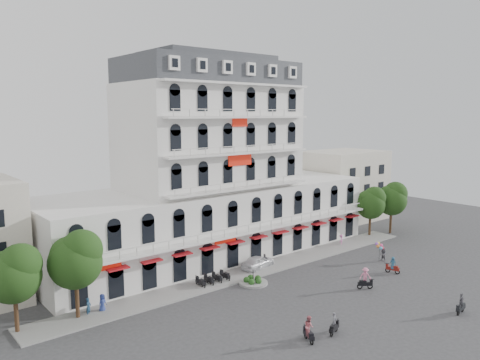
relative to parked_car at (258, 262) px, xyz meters
name	(u,v)px	position (x,y,z in m)	size (l,w,h in m)	color
ground	(313,293)	(-0.81, -9.50, -0.80)	(120.00, 120.00, 0.00)	#38383A
sidewalk	(255,270)	(-0.81, -0.50, -0.72)	(53.00, 4.00, 0.16)	gray
main_building	(210,179)	(-0.81, 8.50, 9.16)	(45.00, 15.00, 25.80)	silver
flank_building_east	(343,185)	(29.19, 10.50, 5.20)	(14.00, 10.00, 12.00)	beige
traffic_island	(253,282)	(-3.82, -3.50, -0.55)	(3.20, 3.20, 1.60)	gray
parked_scooter_row	(213,284)	(-7.16, -0.70, -0.80)	(4.40, 1.80, 1.10)	black
tree_west_outer	(14,272)	(-26.76, 0.48, 4.55)	(4.50, 4.48, 7.76)	#382314
tree_west_inner	(76,258)	(-21.76, -0.02, 4.88)	(4.76, 4.76, 8.25)	#382314
tree_east_inner	(371,202)	(23.24, 0.48, 4.41)	(4.40, 4.37, 7.57)	#382314
tree_east_outer	(392,198)	(27.24, -0.52, 4.75)	(4.65, 4.65, 8.05)	#382314
parked_car	(258,262)	(0.00, 0.00, 0.00)	(1.90, 4.72, 1.61)	silver
rider_west	(334,325)	(-6.29, -16.71, 0.03)	(1.65, 0.81, 1.95)	black
rider_southwest	(309,328)	(-8.90, -16.21, 0.34)	(0.94, 1.62, 2.22)	black
rider_east	(393,265)	(10.98, -11.26, 0.15)	(0.78, 1.66, 1.98)	maroon
rider_northeast	(461,304)	(6.02, -21.56, 0.14)	(1.70, 0.50, 1.98)	black
rider_center	(365,277)	(4.36, -12.18, 0.45)	(1.41, 1.30, 2.35)	black
pedestrian_left	(102,303)	(-19.48, 0.00, 0.06)	(0.85, 0.55, 1.73)	navy
pedestrian_mid	(265,261)	(0.76, -0.39, 0.07)	(1.02, 0.43, 1.75)	#525158
pedestrian_right	(341,240)	(15.73, 0.00, -0.03)	(1.00, 0.57, 1.54)	pink
pedestrian_far	(89,307)	(-20.81, 0.00, 0.05)	(0.63, 0.41, 1.72)	navy
balloon_vendor	(382,252)	(13.86, -7.89, 0.45)	(1.40, 1.33, 2.45)	slate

